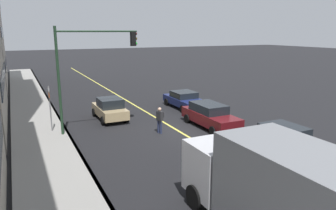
% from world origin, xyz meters
% --- Properties ---
extents(ground, '(200.00, 200.00, 0.00)m').
position_xyz_m(ground, '(0.00, 0.00, 0.00)').
color(ground, black).
extents(sidewalk_slab, '(80.00, 3.22, 0.15)m').
position_xyz_m(sidewalk_slab, '(0.00, 7.96, 0.07)').
color(sidewalk_slab, gray).
rests_on(sidewalk_slab, ground).
extents(curb_edge, '(80.00, 0.16, 0.15)m').
position_xyz_m(curb_edge, '(0.00, 6.43, 0.07)').
color(curb_edge, slate).
rests_on(curb_edge, ground).
extents(lane_stripe_center, '(80.00, 0.16, 0.01)m').
position_xyz_m(lane_stripe_center, '(0.00, 0.00, 0.01)').
color(lane_stripe_center, '#D8CC4C').
rests_on(lane_stripe_center, ground).
extents(car_black, '(4.03, 2.02, 1.50)m').
position_xyz_m(car_black, '(-5.65, -3.03, 0.78)').
color(car_black, black).
rests_on(car_black, ground).
extents(car_tan, '(3.84, 1.88, 1.56)m').
position_xyz_m(car_tan, '(4.73, 3.12, 0.78)').
color(car_tan, tan).
rests_on(car_tan, ground).
extents(car_maroon, '(4.79, 1.89, 1.55)m').
position_xyz_m(car_maroon, '(0.02, -2.27, 0.80)').
color(car_maroon, '#591116').
rests_on(car_maroon, ground).
extents(car_navy, '(4.35, 2.06, 1.35)m').
position_xyz_m(car_navy, '(5.55, -3.38, 0.70)').
color(car_navy, navy).
rests_on(car_navy, ground).
extents(truck_gray, '(6.70, 2.54, 3.19)m').
position_xyz_m(truck_gray, '(-10.87, 2.58, 1.68)').
color(truck_gray, silver).
rests_on(truck_gray, ground).
extents(pedestrian_with_backpack, '(0.44, 0.45, 1.64)m').
position_xyz_m(pedestrian_with_backpack, '(0.25, 1.24, 0.95)').
color(pedestrian_with_backpack, '#262D4C').
rests_on(pedestrian_with_backpack, ground).
extents(traffic_light_mast, '(0.28, 4.96, 6.47)m').
position_xyz_m(traffic_light_mast, '(2.23, 4.96, 4.45)').
color(traffic_light_mast, '#1E3823').
rests_on(traffic_light_mast, ground).
extents(street_sign_post, '(0.60, 0.08, 2.96)m').
position_xyz_m(street_sign_post, '(3.21, 7.25, 1.74)').
color(street_sign_post, slate).
rests_on(street_sign_post, ground).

